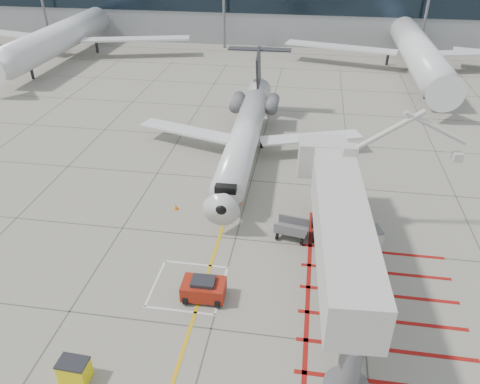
% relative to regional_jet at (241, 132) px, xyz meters
% --- Properties ---
extents(ground_plane, '(260.00, 260.00, 0.00)m').
position_rel_regional_jet_xyz_m(ground_plane, '(1.10, -13.75, -3.51)').
color(ground_plane, gray).
rests_on(ground_plane, ground).
extents(regional_jet, '(21.57, 27.04, 7.01)m').
position_rel_regional_jet_xyz_m(regional_jet, '(0.00, 0.00, 0.00)').
color(regional_jet, silver).
rests_on(regional_jet, ground_plane).
extents(jet_bridge, '(9.80, 18.81, 7.32)m').
position_rel_regional_jet_xyz_m(jet_bridge, '(7.63, -14.08, 0.15)').
color(jet_bridge, beige).
rests_on(jet_bridge, ground_plane).
extents(pushback_tug, '(2.46, 1.57, 1.42)m').
position_rel_regional_jet_xyz_m(pushback_tug, '(0.23, -15.53, -2.80)').
color(pushback_tug, '#9B1F0F').
rests_on(pushback_tug, ground_plane).
extents(spill_bin, '(1.39, 0.96, 1.18)m').
position_rel_regional_jet_xyz_m(spill_bin, '(-4.57, -21.74, -2.92)').
color(spill_bin, yellow).
rests_on(spill_bin, ground_plane).
extents(baggage_cart, '(2.35, 1.72, 1.35)m').
position_rel_regional_jet_xyz_m(baggage_cart, '(4.79, -9.01, -2.83)').
color(baggage_cart, '#5C5B60').
rests_on(baggage_cart, ground_plane).
extents(ground_power_unit, '(2.31, 1.75, 1.62)m').
position_rel_regional_jet_xyz_m(ground_power_unit, '(9.49, -9.65, -2.70)').
color(ground_power_unit, '#BCB9B3').
rests_on(ground_power_unit, ground_plane).
extents(cone_nose, '(0.34, 0.34, 0.47)m').
position_rel_regional_jet_xyz_m(cone_nose, '(-3.85, -6.85, -3.27)').
color(cone_nose, orange).
rests_on(cone_nose, ground_plane).
extents(cone_side, '(0.41, 0.41, 0.56)m').
position_rel_regional_jet_xyz_m(cone_side, '(0.62, -5.27, -3.23)').
color(cone_side, '#FA440D').
rests_on(cone_side, ground_plane).
extents(bg_aircraft_b, '(35.35, 39.27, 11.78)m').
position_rel_regional_jet_xyz_m(bg_aircraft_b, '(-30.75, 32.25, 2.38)').
color(bg_aircraft_b, silver).
rests_on(bg_aircraft_b, ground_plane).
extents(bg_aircraft_c, '(34.82, 38.69, 11.61)m').
position_rel_regional_jet_xyz_m(bg_aircraft_c, '(18.64, 32.25, 2.30)').
color(bg_aircraft_c, silver).
rests_on(bg_aircraft_c, ground_plane).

